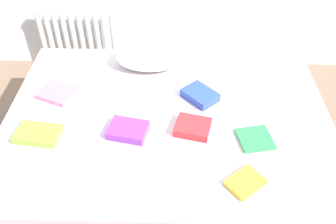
{
  "coord_description": "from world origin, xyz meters",
  "views": [
    {
      "loc": [
        0.04,
        -1.63,
        1.99
      ],
      "look_at": [
        0.0,
        0.05,
        0.48
      ],
      "focal_mm": 39.03,
      "sensor_mm": 36.0,
      "label": 1
    }
  ],
  "objects_px": {
    "textbook_pink": "(58,93)",
    "textbook_purple": "(128,130)",
    "pillow": "(150,57)",
    "textbook_lime": "(38,134)",
    "textbook_red": "(193,127)",
    "radiator": "(77,35)",
    "textbook_green": "(255,139)",
    "bed": "(168,144)",
    "textbook_blue": "(200,95)",
    "textbook_yellow": "(245,182)"
  },
  "relations": [
    {
      "from": "textbook_purple",
      "to": "textbook_yellow",
      "type": "xyz_separation_m",
      "value": [
        0.62,
        -0.34,
        -0.01
      ]
    },
    {
      "from": "radiator",
      "to": "textbook_lime",
      "type": "bearing_deg",
      "value": -85.95
    },
    {
      "from": "pillow",
      "to": "textbook_purple",
      "type": "height_order",
      "value": "pillow"
    },
    {
      "from": "textbook_purple",
      "to": "textbook_green",
      "type": "relative_size",
      "value": 1.18
    },
    {
      "from": "bed",
      "to": "textbook_purple",
      "type": "distance_m",
      "value": 0.39
    },
    {
      "from": "textbook_pink",
      "to": "radiator",
      "type": "bearing_deg",
      "value": 119.25
    },
    {
      "from": "textbook_red",
      "to": "textbook_yellow",
      "type": "bearing_deg",
      "value": -42.56
    },
    {
      "from": "pillow",
      "to": "textbook_yellow",
      "type": "xyz_separation_m",
      "value": [
        0.54,
        -1.02,
        -0.06
      ]
    },
    {
      "from": "textbook_yellow",
      "to": "bed",
      "type": "bearing_deg",
      "value": 89.2
    },
    {
      "from": "radiator",
      "to": "textbook_pink",
      "type": "distance_m",
      "value": 1.04
    },
    {
      "from": "textbook_purple",
      "to": "textbook_green",
      "type": "height_order",
      "value": "textbook_purple"
    },
    {
      "from": "radiator",
      "to": "textbook_pink",
      "type": "height_order",
      "value": "radiator"
    },
    {
      "from": "textbook_green",
      "to": "textbook_lime",
      "type": "xyz_separation_m",
      "value": [
        -1.22,
        0.0,
        0.01
      ]
    },
    {
      "from": "textbook_green",
      "to": "textbook_blue",
      "type": "height_order",
      "value": "textbook_blue"
    },
    {
      "from": "textbook_pink",
      "to": "textbook_green",
      "type": "bearing_deg",
      "value": 5.46
    },
    {
      "from": "textbook_red",
      "to": "textbook_pink",
      "type": "bearing_deg",
      "value": 174.16
    },
    {
      "from": "radiator",
      "to": "pillow",
      "type": "xyz_separation_m",
      "value": [
        0.69,
        -0.68,
        0.23
      ]
    },
    {
      "from": "pillow",
      "to": "textbook_pink",
      "type": "distance_m",
      "value": 0.67
    },
    {
      "from": "pillow",
      "to": "textbook_blue",
      "type": "xyz_separation_m",
      "value": [
        0.34,
        -0.35,
        -0.05
      ]
    },
    {
      "from": "textbook_red",
      "to": "textbook_purple",
      "type": "bearing_deg",
      "value": -161.18
    },
    {
      "from": "radiator",
      "to": "textbook_pink",
      "type": "xyz_separation_m",
      "value": [
        0.12,
        -1.02,
        0.17
      ]
    },
    {
      "from": "radiator",
      "to": "textbook_purple",
      "type": "relative_size",
      "value": 3.13
    },
    {
      "from": "bed",
      "to": "textbook_pink",
      "type": "xyz_separation_m",
      "value": [
        -0.71,
        0.18,
        0.27
      ]
    },
    {
      "from": "bed",
      "to": "radiator",
      "type": "bearing_deg",
      "value": 124.58
    },
    {
      "from": "pillow",
      "to": "textbook_blue",
      "type": "bearing_deg",
      "value": -46.07
    },
    {
      "from": "textbook_pink",
      "to": "textbook_yellow",
      "type": "xyz_separation_m",
      "value": [
        1.11,
        -0.68,
        -0.0
      ]
    },
    {
      "from": "textbook_green",
      "to": "textbook_purple",
      "type": "bearing_deg",
      "value": 165.52
    },
    {
      "from": "textbook_lime",
      "to": "pillow",
      "type": "bearing_deg",
      "value": 57.75
    },
    {
      "from": "bed",
      "to": "textbook_blue",
      "type": "relative_size",
      "value": 9.55
    },
    {
      "from": "radiator",
      "to": "textbook_purple",
      "type": "xyz_separation_m",
      "value": [
        0.6,
        -1.36,
        0.17
      ]
    },
    {
      "from": "textbook_pink",
      "to": "textbook_purple",
      "type": "bearing_deg",
      "value": -11.93
    },
    {
      "from": "pillow",
      "to": "textbook_lime",
      "type": "xyz_separation_m",
      "value": [
        -0.59,
        -0.71,
        -0.06
      ]
    },
    {
      "from": "bed",
      "to": "textbook_green",
      "type": "relative_size",
      "value": 10.92
    },
    {
      "from": "pillow",
      "to": "textbook_green",
      "type": "bearing_deg",
      "value": -48.45
    },
    {
      "from": "textbook_red",
      "to": "textbook_purple",
      "type": "relative_size",
      "value": 0.91
    },
    {
      "from": "textbook_purple",
      "to": "bed",
      "type": "bearing_deg",
      "value": 47.3
    },
    {
      "from": "textbook_purple",
      "to": "textbook_lime",
      "type": "xyz_separation_m",
      "value": [
        -0.5,
        -0.04,
        -0.01
      ]
    },
    {
      "from": "textbook_purple",
      "to": "textbook_red",
      "type": "bearing_deg",
      "value": 16.83
    },
    {
      "from": "radiator",
      "to": "textbook_blue",
      "type": "bearing_deg",
      "value": -45.21
    },
    {
      "from": "textbook_blue",
      "to": "bed",
      "type": "bearing_deg",
      "value": -93.57
    },
    {
      "from": "pillow",
      "to": "textbook_blue",
      "type": "height_order",
      "value": "pillow"
    },
    {
      "from": "radiator",
      "to": "textbook_red",
      "type": "xyz_separation_m",
      "value": [
        0.97,
        -1.33,
        0.17
      ]
    },
    {
      "from": "bed",
      "to": "textbook_purple",
      "type": "height_order",
      "value": "textbook_purple"
    },
    {
      "from": "pillow",
      "to": "textbook_yellow",
      "type": "relative_size",
      "value": 2.62
    },
    {
      "from": "textbook_red",
      "to": "textbook_purple",
      "type": "xyz_separation_m",
      "value": [
        -0.37,
        -0.03,
        0.0
      ]
    },
    {
      "from": "textbook_purple",
      "to": "textbook_lime",
      "type": "relative_size",
      "value": 0.88
    },
    {
      "from": "textbook_purple",
      "to": "textbook_blue",
      "type": "relative_size",
      "value": 1.03
    },
    {
      "from": "textbook_red",
      "to": "textbook_blue",
      "type": "relative_size",
      "value": 0.94
    },
    {
      "from": "bed",
      "to": "textbook_blue",
      "type": "distance_m",
      "value": 0.38
    },
    {
      "from": "textbook_pink",
      "to": "textbook_green",
      "type": "distance_m",
      "value": 1.26
    }
  ]
}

